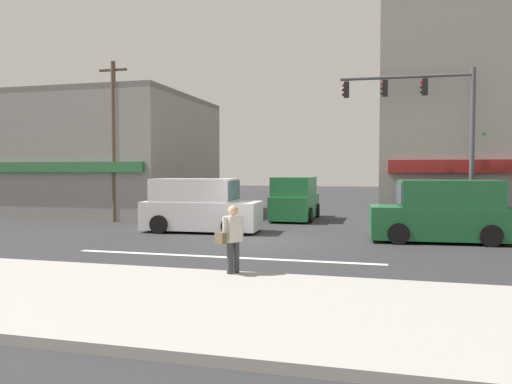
# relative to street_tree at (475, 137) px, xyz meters

# --- Properties ---
(ground_plane) EXTENTS (120.00, 120.00, 0.00)m
(ground_plane) POSITION_rel_street_tree_xyz_m (-7.94, -5.61, -3.82)
(ground_plane) COLOR #2B2B2D
(lane_marking_stripe) EXTENTS (9.00, 0.24, 0.01)m
(lane_marking_stripe) POSITION_rel_street_tree_xyz_m (-7.94, -9.11, -3.82)
(lane_marking_stripe) COLOR silver
(lane_marking_stripe) RESTS_ON ground
(sidewalk_curb) EXTENTS (40.00, 5.00, 0.16)m
(sidewalk_curb) POSITION_rel_street_tree_xyz_m (-7.94, -14.11, -3.74)
(sidewalk_curb) COLOR #9E9993
(sidewalk_curb) RESTS_ON ground
(building_left_block) EXTENTS (13.08, 9.90, 6.59)m
(building_left_block) POSITION_rel_street_tree_xyz_m (-20.59, 3.50, -0.53)
(building_left_block) COLOR gray
(building_left_block) RESTS_ON ground
(street_tree) EXTENTS (3.85, 3.85, 5.76)m
(street_tree) POSITION_rel_street_tree_xyz_m (0.00, 0.00, 0.00)
(street_tree) COLOR #4C3823
(street_tree) RESTS_ON ground
(utility_pole_near_left) EXTENTS (1.40, 0.22, 7.54)m
(utility_pole_near_left) POSITION_rel_street_tree_xyz_m (-15.99, -1.28, 0.10)
(utility_pole_near_left) COLOR brown
(utility_pole_near_left) RESTS_ON ground
(utility_pole_far_right) EXTENTS (1.40, 0.22, 7.82)m
(utility_pole_far_right) POSITION_rel_street_tree_xyz_m (-0.42, 1.48, 0.24)
(utility_pole_far_right) COLOR brown
(utility_pole_far_right) RESTS_ON ground
(traffic_light_mast) EXTENTS (4.89, 0.37, 6.20)m
(traffic_light_mast) POSITION_rel_street_tree_xyz_m (-1.80, -2.60, 0.48)
(traffic_light_mast) COLOR #47474C
(traffic_light_mast) RESTS_ON ground
(van_parked_curbside) EXTENTS (4.73, 2.31, 2.11)m
(van_parked_curbside) POSITION_rel_street_tree_xyz_m (-1.67, -4.33, -2.82)
(van_parked_curbside) COLOR #1E6033
(van_parked_curbside) RESTS_ON ground
(van_crossing_leftbound) EXTENTS (4.68, 2.21, 2.11)m
(van_crossing_leftbound) POSITION_rel_street_tree_xyz_m (-10.69, -3.84, -2.82)
(van_crossing_leftbound) COLOR silver
(van_crossing_leftbound) RESTS_ON ground
(van_approaching_near) EXTENTS (2.11, 4.63, 2.11)m
(van_approaching_near) POSITION_rel_street_tree_xyz_m (-7.91, 1.94, -2.82)
(van_approaching_near) COLOR #1E6033
(van_approaching_near) RESTS_ON ground
(pedestrian_foreground_with_bag) EXTENTS (0.55, 0.62, 1.67)m
(pedestrian_foreground_with_bag) POSITION_rel_street_tree_xyz_m (-6.79, -11.88, -2.87)
(pedestrian_foreground_with_bag) COLOR #333338
(pedestrian_foreground_with_bag) RESTS_ON ground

